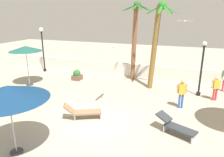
{
  "coord_description": "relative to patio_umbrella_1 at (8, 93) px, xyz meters",
  "views": [
    {
      "loc": [
        4.32,
        -8.61,
        5.19
      ],
      "look_at": [
        0.0,
        2.97,
        1.4
      ],
      "focal_mm": 34.02,
      "sensor_mm": 36.0,
      "label": 1
    }
  ],
  "objects": [
    {
      "name": "ground_plane",
      "position": [
        1.63,
        3.29,
        -2.49
      ],
      "size": [
        56.0,
        56.0,
        0.0
      ],
      "primitive_type": "plane",
      "color": "#B2A893"
    },
    {
      "name": "boundary_wall",
      "position": [
        1.63,
        11.79,
        -1.95
      ],
      "size": [
        25.2,
        0.3,
        1.1
      ],
      "primitive_type": "cube",
      "color": "silver",
      "rests_on": "ground_plane"
    },
    {
      "name": "patio_umbrella_1",
      "position": [
        0.0,
        0.0,
        0.0
      ],
      "size": [
        2.92,
        2.92,
        2.8
      ],
      "color": "#333338",
      "rests_on": "ground_plane"
    },
    {
      "name": "patio_umbrella_4",
      "position": [
        -5.27,
        6.82,
        0.24
      ],
      "size": [
        2.36,
        2.36,
        3.01
      ],
      "color": "#333338",
      "rests_on": "ground_plane"
    },
    {
      "name": "palm_tree_0",
      "position": [
        1.78,
        10.97,
        1.21
      ],
      "size": [
        2.44,
        2.44,
        6.09
      ],
      "color": "brown",
      "rests_on": "ground_plane"
    },
    {
      "name": "palm_tree_1",
      "position": [
        3.68,
        9.35,
        1.13
      ],
      "size": [
        2.21,
        2.22,
        5.99
      ],
      "color": "brown",
      "rests_on": "ground_plane"
    },
    {
      "name": "lamp_post_0",
      "position": [
        -6.71,
        10.56,
        0.04
      ],
      "size": [
        0.38,
        0.38,
        4.01
      ],
      "color": "black",
      "rests_on": "ground_plane"
    },
    {
      "name": "lamp_post_1",
      "position": [
        6.72,
        8.99,
        -0.6
      ],
      "size": [
        0.29,
        0.29,
        3.56
      ],
      "color": "black",
      "rests_on": "ground_plane"
    },
    {
      "name": "lounge_chair_1",
      "position": [
        1.09,
        3.41,
        -2.11
      ],
      "size": [
        1.93,
        1.35,
        0.84
      ],
      "color": "#B7B7BC",
      "rests_on": "ground_plane"
    },
    {
      "name": "lounge_chair_2",
      "position": [
        5.66,
        3.54,
        -2.09
      ],
      "size": [
        1.91,
        1.24,
        0.81
      ],
      "color": "#B7B7BC",
      "rests_on": "ground_plane"
    },
    {
      "name": "guest_0",
      "position": [
        5.72,
        6.51,
        -1.47
      ],
      "size": [
        0.54,
        0.33,
        1.69
      ],
      "color": "#3359B2",
      "rests_on": "ground_plane"
    },
    {
      "name": "guest_2",
      "position": [
        7.64,
        8.44,
        -1.56
      ],
      "size": [
        0.53,
        0.36,
        1.55
      ],
      "color": "#D8333F",
      "rests_on": "ground_plane"
    },
    {
      "name": "seagull_0",
      "position": [
        5.3,
        12.73,
        2.15
      ],
      "size": [
        1.21,
        0.38,
        0.14
      ],
      "color": "white"
    },
    {
      "name": "seagull_1",
      "position": [
        2.14,
        5.08,
        1.02
      ],
      "size": [
        0.38,
        1.19,
        0.14
      ],
      "color": "white"
    },
    {
      "name": "planter",
      "position": [
        -2.53,
        9.23,
        -2.11
      ],
      "size": [
        0.7,
        0.7,
        0.85
      ],
      "color": "brown",
      "rests_on": "ground_plane"
    }
  ]
}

